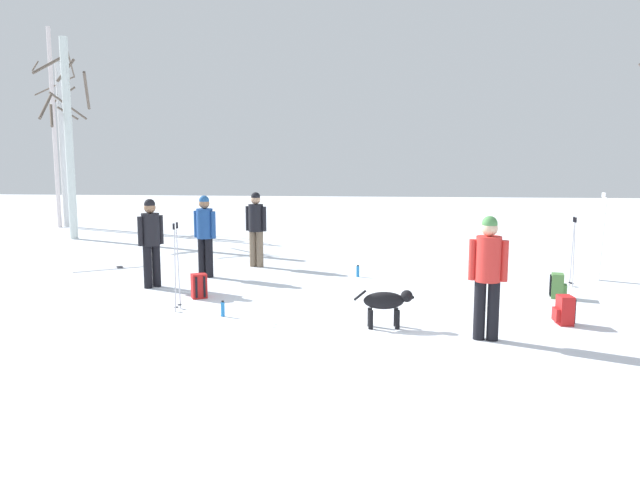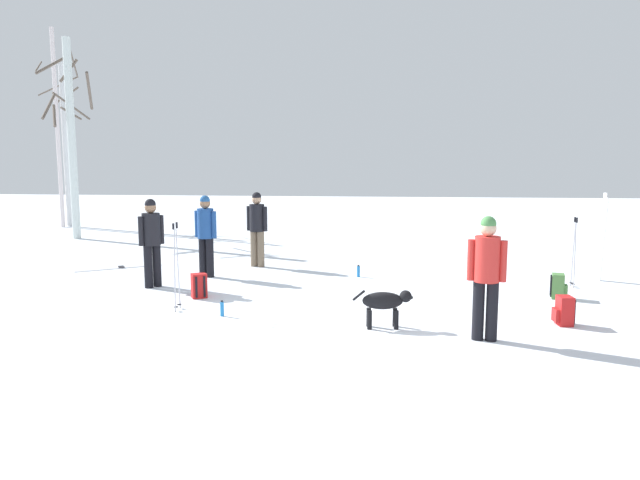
{
  "view_description": "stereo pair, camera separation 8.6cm",
  "coord_description": "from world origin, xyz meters",
  "px_view_note": "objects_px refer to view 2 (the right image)",
  "views": [
    {
      "loc": [
        0.81,
        -8.55,
        2.49
      ],
      "look_at": [
        -0.2,
        2.21,
        1.0
      ],
      "focal_mm": 33.59,
      "sensor_mm": 36.0,
      "label": 1
    },
    {
      "loc": [
        0.9,
        -8.54,
        2.49
      ],
      "look_at": [
        -0.2,
        2.21,
        1.0
      ],
      "focal_mm": 33.59,
      "sensor_mm": 36.0,
      "label": 2
    }
  ],
  "objects_px": {
    "ski_pair_lying_0": "(119,268)",
    "ski_pair_planted_0": "(603,238)",
    "person_2": "(257,224)",
    "backpack_1": "(199,286)",
    "person_0": "(487,270)",
    "backpack_2": "(558,287)",
    "birch_tree_1": "(66,143)",
    "water_bottle_1": "(222,309)",
    "ski_poles_0": "(176,264)",
    "person_4": "(151,237)",
    "backpack_0": "(564,311)",
    "birch_tree_0": "(58,125)",
    "ski_poles_1": "(574,250)",
    "water_bottle_0": "(358,271)",
    "person_1": "(206,231)",
    "dog": "(386,302)",
    "birch_tree_2": "(71,134)"
  },
  "relations": [
    {
      "from": "dog",
      "to": "water_bottle_0",
      "type": "height_order",
      "value": "dog"
    },
    {
      "from": "person_4",
      "to": "backpack_0",
      "type": "xyz_separation_m",
      "value": [
        7.12,
        -1.94,
        -0.77
      ]
    },
    {
      "from": "ski_pair_lying_0",
      "to": "birch_tree_1",
      "type": "height_order",
      "value": "birch_tree_1"
    },
    {
      "from": "ski_pair_planted_0",
      "to": "backpack_1",
      "type": "height_order",
      "value": "ski_pair_planted_0"
    },
    {
      "from": "person_0",
      "to": "birch_tree_0",
      "type": "distance_m",
      "value": 17.98
    },
    {
      "from": "ski_pair_lying_0",
      "to": "birch_tree_1",
      "type": "bearing_deg",
      "value": 124.47
    },
    {
      "from": "person_0",
      "to": "ski_pair_planted_0",
      "type": "bearing_deg",
      "value": 54.93
    },
    {
      "from": "person_1",
      "to": "person_4",
      "type": "bearing_deg",
      "value": -123.62
    },
    {
      "from": "backpack_0",
      "to": "birch_tree_1",
      "type": "relative_size",
      "value": 0.08
    },
    {
      "from": "person_0",
      "to": "person_1",
      "type": "distance_m",
      "value": 6.42
    },
    {
      "from": "person_1",
      "to": "dog",
      "type": "height_order",
      "value": "person_1"
    },
    {
      "from": "person_0",
      "to": "ski_poles_1",
      "type": "bearing_deg",
      "value": 58.03
    },
    {
      "from": "person_0",
      "to": "water_bottle_1",
      "type": "relative_size",
      "value": 6.76
    },
    {
      "from": "ski_poles_1",
      "to": "water_bottle_0",
      "type": "bearing_deg",
      "value": 172.07
    },
    {
      "from": "person_2",
      "to": "backpack_2",
      "type": "distance_m",
      "value": 6.55
    },
    {
      "from": "ski_pair_lying_0",
      "to": "ski_poles_1",
      "type": "xyz_separation_m",
      "value": [
        9.61,
        -1.02,
        0.72
      ]
    },
    {
      "from": "person_0",
      "to": "ski_pair_planted_0",
      "type": "xyz_separation_m",
      "value": [
        3.02,
        4.3,
        -0.09
      ]
    },
    {
      "from": "dog",
      "to": "birch_tree_0",
      "type": "distance_m",
      "value": 16.81
    },
    {
      "from": "person_1",
      "to": "person_4",
      "type": "relative_size",
      "value": 1.0
    },
    {
      "from": "ski_pair_lying_0",
      "to": "backpack_0",
      "type": "bearing_deg",
      "value": -23.64
    },
    {
      "from": "person_4",
      "to": "backpack_0",
      "type": "distance_m",
      "value": 7.42
    },
    {
      "from": "backpack_0",
      "to": "birch_tree_1",
      "type": "distance_m",
      "value": 18.41
    },
    {
      "from": "birch_tree_1",
      "to": "backpack_1",
      "type": "bearing_deg",
      "value": -52.37
    },
    {
      "from": "ski_poles_0",
      "to": "ski_poles_1",
      "type": "bearing_deg",
      "value": 19.46
    },
    {
      "from": "ski_pair_planted_0",
      "to": "dog",
      "type": "bearing_deg",
      "value": -138.69
    },
    {
      "from": "person_0",
      "to": "birch_tree_2",
      "type": "height_order",
      "value": "birch_tree_2"
    },
    {
      "from": "backpack_2",
      "to": "birch_tree_1",
      "type": "distance_m",
      "value": 17.69
    },
    {
      "from": "person_0",
      "to": "person_2",
      "type": "bearing_deg",
      "value": 129.24
    },
    {
      "from": "ski_pair_lying_0",
      "to": "ski_pair_planted_0",
      "type": "bearing_deg",
      "value": -2.02
    },
    {
      "from": "person_2",
      "to": "backpack_1",
      "type": "xyz_separation_m",
      "value": [
        -0.41,
        -3.15,
        -0.77
      ]
    },
    {
      "from": "birch_tree_1",
      "to": "ski_poles_1",
      "type": "bearing_deg",
      "value": -30.54
    },
    {
      "from": "birch_tree_0",
      "to": "person_0",
      "type": "bearing_deg",
      "value": -43.68
    },
    {
      "from": "backpack_0",
      "to": "birch_tree_1",
      "type": "height_order",
      "value": "birch_tree_1"
    },
    {
      "from": "person_1",
      "to": "water_bottle_1",
      "type": "bearing_deg",
      "value": -69.36
    },
    {
      "from": "person_2",
      "to": "backpack_1",
      "type": "height_order",
      "value": "person_2"
    },
    {
      "from": "birch_tree_1",
      "to": "dog",
      "type": "bearing_deg",
      "value": -46.65
    },
    {
      "from": "person_4",
      "to": "backpack_1",
      "type": "height_order",
      "value": "person_4"
    },
    {
      "from": "ski_pair_lying_0",
      "to": "backpack_0",
      "type": "relative_size",
      "value": 3.83
    },
    {
      "from": "backpack_1",
      "to": "birch_tree_2",
      "type": "height_order",
      "value": "birch_tree_2"
    },
    {
      "from": "ski_pair_planted_0",
      "to": "water_bottle_0",
      "type": "height_order",
      "value": "ski_pair_planted_0"
    },
    {
      "from": "backpack_2",
      "to": "person_4",
      "type": "bearing_deg",
      "value": 178.69
    },
    {
      "from": "backpack_0",
      "to": "backpack_2",
      "type": "height_order",
      "value": "same"
    },
    {
      "from": "ski_poles_0",
      "to": "birch_tree_2",
      "type": "bearing_deg",
      "value": 126.55
    },
    {
      "from": "birch_tree_2",
      "to": "person_1",
      "type": "bearing_deg",
      "value": -43.37
    },
    {
      "from": "backpack_1",
      "to": "water_bottle_0",
      "type": "height_order",
      "value": "backpack_1"
    },
    {
      "from": "dog",
      "to": "birch_tree_2",
      "type": "xyz_separation_m",
      "value": [
        -9.48,
        8.91,
        2.8
      ]
    },
    {
      "from": "birch_tree_0",
      "to": "person_4",
      "type": "bearing_deg",
      "value": -53.31
    },
    {
      "from": "ski_pair_planted_0",
      "to": "ski_poles_0",
      "type": "bearing_deg",
      "value": -158.02
    },
    {
      "from": "ski_poles_0",
      "to": "birch_tree_1",
      "type": "distance_m",
      "value": 14.02
    },
    {
      "from": "person_4",
      "to": "ski_poles_0",
      "type": "relative_size",
      "value": 1.18
    }
  ]
}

